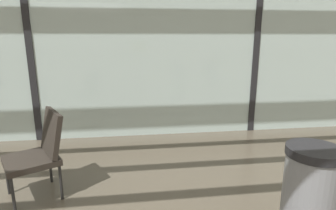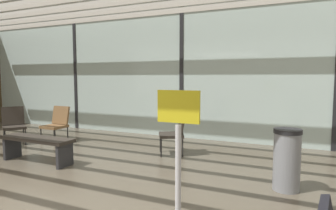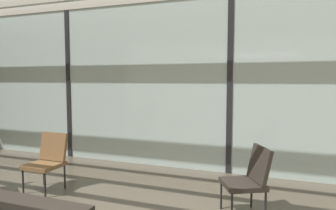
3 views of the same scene
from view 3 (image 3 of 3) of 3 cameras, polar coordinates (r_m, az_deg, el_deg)
The scene contains 6 objects.
glass_curtain_wall at distance 5.66m, azimuth 11.42°, elevation 3.50°, with size 14.00×0.08×3.19m, color #A3B7B2.
window_mullion_0 at distance 7.11m, azimuth -17.72°, elevation 3.62°, with size 0.10×0.12×3.19m, color black.
window_mullion_1 at distance 5.66m, azimuth 11.42°, elevation 3.50°, with size 0.10×0.12×3.19m, color black.
parked_airplane at distance 12.32m, azimuth 8.65°, elevation 6.14°, with size 14.18×4.01×4.01m.
lounge_chair_3 at distance 4.11m, azimuth 14.85°, elevation -12.66°, with size 0.69×0.67×0.87m.
lounge_chair_4 at distance 5.19m, azimuth -21.32°, elevation -9.12°, with size 0.49×0.53×0.87m.
Camera 3 is at (0.90, -0.38, 1.72)m, focal length 32.95 mm.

